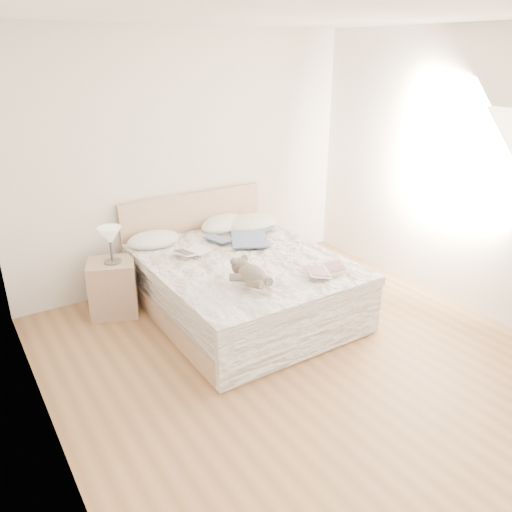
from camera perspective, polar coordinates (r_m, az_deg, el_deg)
name	(u,v)px	position (r m, az deg, el deg)	size (l,w,h in m)	color
floor	(313,367)	(4.33, 6.56, -12.44)	(4.00, 4.50, 0.00)	brown
ceiling	(332,10)	(3.56, 8.68, 26.00)	(4.00, 4.50, 0.00)	white
wall_back	(188,161)	(5.57, -7.79, 10.74)	(4.00, 0.02, 2.70)	white
wall_left	(34,275)	(2.93, -24.05, -2.01)	(0.02, 4.50, 2.70)	white
wall_right	(485,178)	(5.21, 24.75, 8.07)	(0.02, 4.50, 2.70)	white
window	(459,162)	(5.34, 22.17, 9.89)	(0.02, 1.30, 1.10)	white
bed	(239,282)	(5.01, -1.90, -3.04)	(1.72, 2.14, 1.00)	tan
nightstand	(113,288)	(5.17, -15.98, -3.48)	(0.45, 0.40, 0.56)	#A18369
table_lamp	(110,238)	(4.93, -16.33, 2.03)	(0.29, 0.29, 0.36)	#45423C
pillow_left	(154,240)	(5.29, -11.60, 1.83)	(0.55, 0.39, 0.17)	white
pillow_middle	(224,224)	(5.69, -3.66, 3.71)	(0.61, 0.43, 0.18)	white
pillow_right	(250,223)	(5.70, -0.65, 3.79)	(0.64, 0.45, 0.19)	white
blouse	(249,238)	(5.26, -0.78, 2.04)	(0.58, 0.61, 0.02)	#415575
photo_book	(192,252)	(4.94, -7.33, 0.46)	(0.33, 0.23, 0.03)	white
childrens_book	(327,270)	(4.54, 8.07, -1.62)	(0.40, 0.27, 0.03)	beige
teddy_bear	(252,282)	(4.22, -0.44, -3.03)	(0.26, 0.37, 0.20)	#6C5F52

